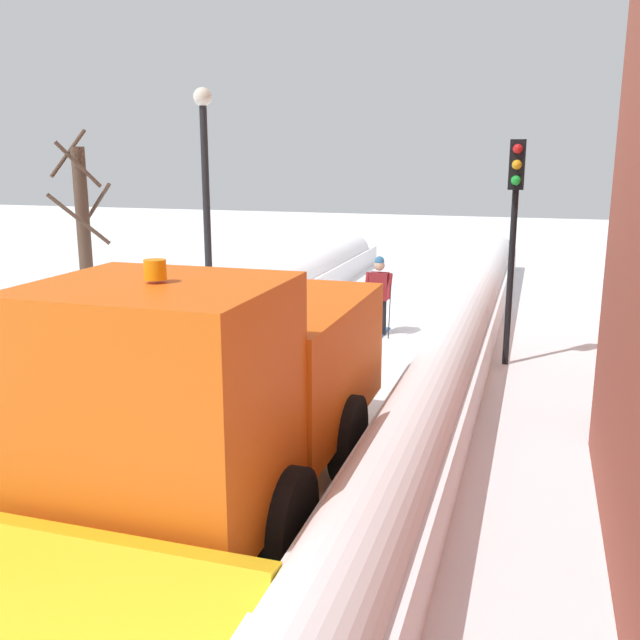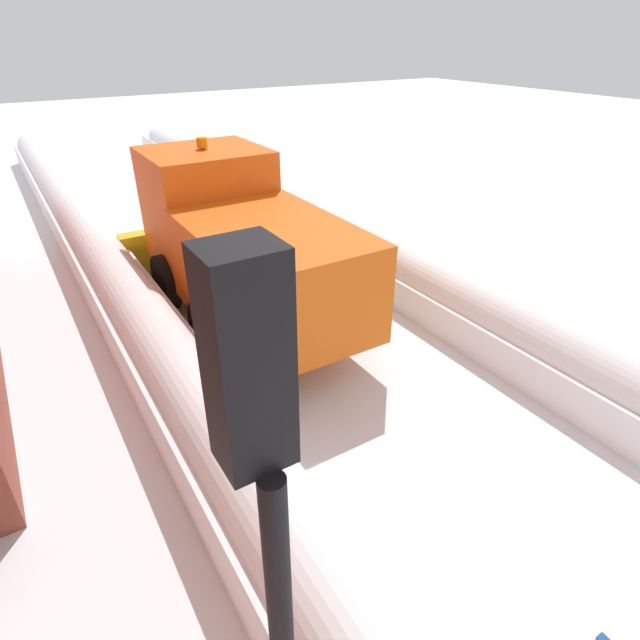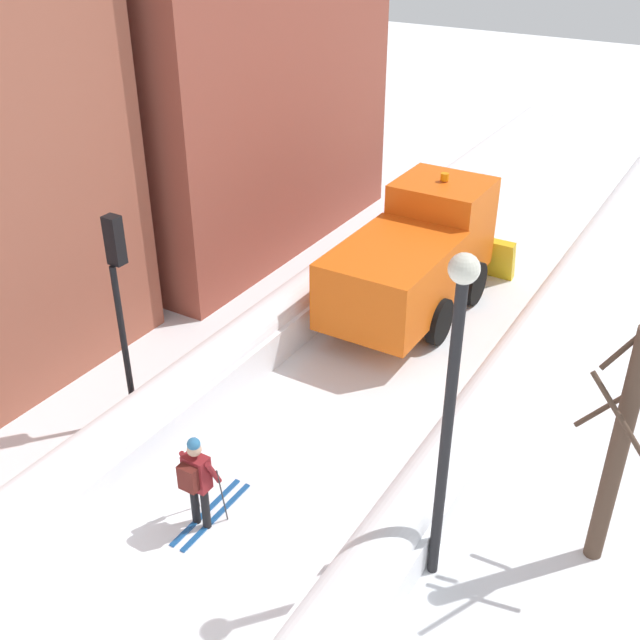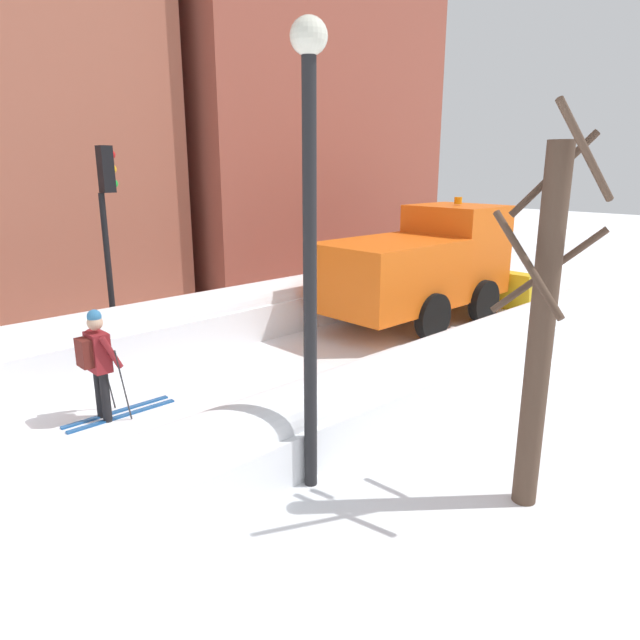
# 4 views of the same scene
# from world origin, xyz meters

# --- Properties ---
(ground_plane) EXTENTS (80.00, 80.00, 0.00)m
(ground_plane) POSITION_xyz_m (0.00, 10.00, 0.00)
(ground_plane) COLOR white
(snowbank_left) EXTENTS (1.10, 36.00, 1.26)m
(snowbank_left) POSITION_xyz_m (-2.56, 10.00, 0.59)
(snowbank_left) COLOR white
(snowbank_left) RESTS_ON ground
(snowbank_right) EXTENTS (1.10, 36.00, 1.08)m
(snowbank_right) POSITION_xyz_m (2.56, 10.00, 0.48)
(snowbank_right) COLOR white
(snowbank_right) RESTS_ON ground
(building_brick_mid) EXTENTS (8.53, 9.64, 18.13)m
(building_brick_mid) POSITION_xyz_m (-8.93, 12.84, 9.06)
(building_brick_mid) COLOR brown
(building_brick_mid) RESTS_ON ground
(plow_truck) EXTENTS (3.20, 5.98, 3.12)m
(plow_truck) POSITION_xyz_m (-0.58, 11.27, 1.48)
(plow_truck) COLOR orange
(plow_truck) RESTS_ON ground
(skier) EXTENTS (0.62, 1.80, 1.81)m
(skier) POSITION_xyz_m (-0.47, 2.81, 1.00)
(skier) COLOR black
(skier) RESTS_ON ground
(traffic_light_pole) EXTENTS (0.28, 0.42, 4.29)m
(traffic_light_pole) POSITION_xyz_m (-3.37, 4.45, 3.02)
(traffic_light_pole) COLOR black
(traffic_light_pole) RESTS_ON ground
(street_lamp) EXTENTS (0.40, 0.40, 5.42)m
(street_lamp) POSITION_xyz_m (3.20, 3.91, 3.41)
(street_lamp) COLOR black
(street_lamp) RESTS_ON ground
(bare_tree_near) EXTENTS (1.18, 1.25, 4.55)m
(bare_tree_near) POSITION_xyz_m (5.25, 5.53, 2.21)
(bare_tree_near) COLOR #4E3A2C
(bare_tree_near) RESTS_ON ground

